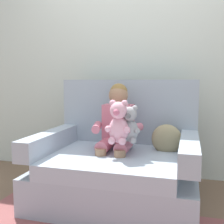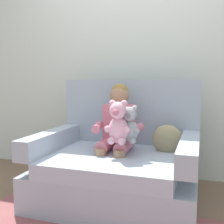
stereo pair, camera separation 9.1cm
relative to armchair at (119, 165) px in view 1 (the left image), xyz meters
name	(u,v)px [view 1 (the left image)]	position (x,y,z in m)	size (l,w,h in m)	color
ground_plane	(117,201)	(0.00, -0.06, -0.31)	(8.00, 8.00, 0.00)	brown
back_wall	(136,55)	(0.00, 0.76, 0.99)	(6.00, 0.10, 2.60)	silver
armchair	(119,165)	(0.00, 0.00, 0.00)	(1.31, 1.01, 1.04)	#9EADBC
seated_child	(116,126)	(-0.03, 0.03, 0.33)	(0.45, 0.39, 0.82)	#C66B7F
plush_pink	(118,123)	(0.04, -0.16, 0.39)	(0.21, 0.17, 0.35)	#EAA8BC
plush_grey	(130,125)	(0.12, -0.11, 0.37)	(0.18, 0.15, 0.30)	#9E9EA3
throw_pillow	(167,139)	(0.39, 0.13, 0.22)	(0.26, 0.12, 0.26)	#998C66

